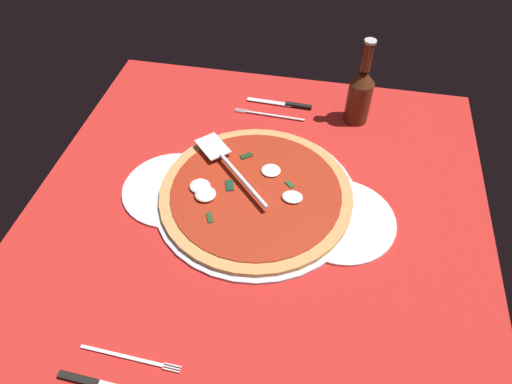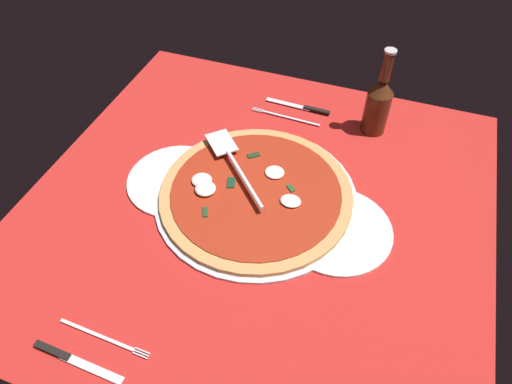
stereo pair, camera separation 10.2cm
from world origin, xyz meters
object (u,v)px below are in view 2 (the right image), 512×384
dinner_plate_left (177,180)px  beer_bottle (378,104)px  place_setting_far (295,113)px  pizza (255,193)px  dinner_plate_right (336,230)px  place_setting_near (87,350)px  pizza_server (234,163)px

dinner_plate_left → beer_bottle: (39.47, 33.66, 8.08)cm
place_setting_far → beer_bottle: bearing=-176.9°
dinner_plate_left → pizza: bearing=4.3°
pizza → dinner_plate_right: bearing=-9.4°
dinner_plate_right → beer_bottle: beer_bottle is taller
place_setting_near → beer_bottle: size_ratio=0.87×
pizza → place_setting_far: size_ratio=2.12×
pizza_server → place_setting_near: bearing=125.9°
dinner_plate_left → dinner_plate_right: (38.20, -1.77, 0.00)cm
pizza_server → place_setting_far: (6.87, 26.90, -3.74)cm
dinner_plate_right → beer_bottle: (1.27, 35.43, 8.08)cm
dinner_plate_right → place_setting_far: size_ratio=1.16×
pizza → place_setting_far: pizza is taller
dinner_plate_left → place_setting_near: 41.94cm
dinner_plate_left → beer_bottle: 52.50cm
dinner_plate_left → beer_bottle: beer_bottle is taller
dinner_plate_left → place_setting_near: bearing=-85.4°
place_setting_near → dinner_plate_left: bearing=96.5°
place_setting_near → place_setting_far: size_ratio=0.99×
dinner_plate_right → beer_bottle: 36.36cm
pizza_server → beer_bottle: beer_bottle is taller
pizza → place_setting_far: bearing=90.2°
dinner_plate_right → place_setting_near: bearing=-131.1°
pizza_server → beer_bottle: bearing=-89.6°
pizza_server → place_setting_near: 49.24cm
place_setting_near → place_setting_far: 76.81cm
pizza_server → dinner_plate_right: bearing=-151.6°
pizza → pizza_server: size_ratio=1.96×
beer_bottle → pizza: bearing=-122.6°
place_setting_near → beer_bottle: 84.08cm
dinner_plate_left → dinner_plate_right: 38.24cm
dinner_plate_left → place_setting_near: size_ratio=1.14×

